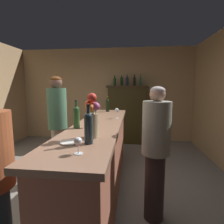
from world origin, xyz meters
name	(u,v)px	position (x,y,z in m)	size (l,w,h in m)	color
floor	(76,193)	(0.00, 0.00, 0.00)	(7.31, 7.31, 0.00)	slate
wall_back	(105,95)	(0.00, 2.87, 1.35)	(5.17, 0.12, 2.69)	tan
bar_counter	(100,159)	(0.36, 0.03, 0.54)	(0.61, 2.87, 1.06)	#9F5B45
display_cabinet	(127,113)	(0.67, 2.56, 0.84)	(1.12, 0.44, 1.61)	#2E2711
wine_bottle_pinot	(76,116)	(0.15, -0.33, 1.21)	(0.08, 0.08, 0.34)	#254C26
wine_bottle_rose	(108,105)	(0.31, 1.19, 1.21)	(0.07, 0.07, 0.31)	black
wine_bottle_riesling	(88,126)	(0.44, -0.89, 1.21)	(0.07, 0.07, 0.34)	#202E34
wine_glass_front	(78,142)	(0.43, -1.13, 1.15)	(0.07, 0.07, 0.12)	white
wine_glass_mid	(89,119)	(0.29, -0.28, 1.17)	(0.07, 0.07, 0.15)	white
wine_glass_rear	(117,111)	(0.57, 0.41, 1.18)	(0.07, 0.07, 0.16)	white
flower_arrangement	(92,117)	(0.43, -0.71, 1.26)	(0.15, 0.14, 0.43)	tan
cheese_plate	(70,142)	(0.27, -0.90, 1.07)	(0.17, 0.17, 0.01)	white
display_bottle_left	(115,81)	(0.31, 2.56, 1.73)	(0.07, 0.07, 0.27)	#1B3E1A
display_bottle_midleft	(121,81)	(0.51, 2.56, 1.74)	(0.08, 0.08, 0.30)	#163318
display_bottle_center	(127,81)	(0.66, 2.56, 1.74)	(0.08, 0.08, 0.30)	#212533
display_bottle_midright	(134,81)	(0.86, 2.56, 1.75)	(0.07, 0.07, 0.32)	black
display_bottle_right	(140,81)	(1.02, 2.56, 1.75)	(0.06, 0.06, 0.31)	#245134
patron_in_navy	(58,123)	(-0.41, 0.40, 0.97)	(0.31, 0.31, 1.73)	#BBAC9B
bartender	(156,149)	(1.08, -0.37, 0.86)	(0.32, 0.32, 1.56)	#312727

